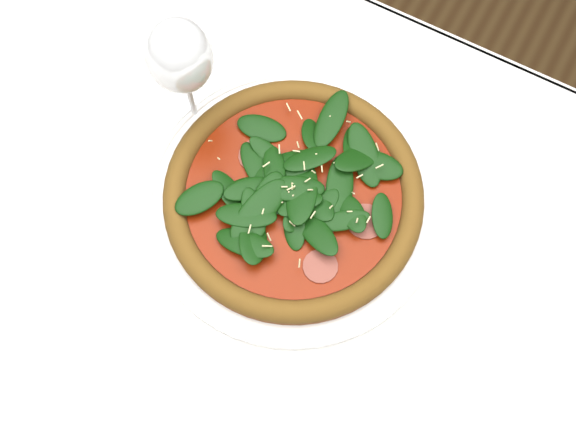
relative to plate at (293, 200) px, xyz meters
The scene contains 5 objects.
ground 0.76m from the plate, 90.95° to the right, with size 6.00×6.00×0.00m, color brown.
dining_table 0.13m from the plate, 90.95° to the right, with size 1.21×0.81×0.75m.
plate is the anchor object (origin of this frame).
pizza 0.02m from the plate, ahead, with size 0.33×0.33×0.04m.
wine_glass 0.21m from the plate, 165.64° to the left, with size 0.08×0.08×0.19m.
Camera 1 is at (0.14, -0.19, 1.49)m, focal length 40.00 mm.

